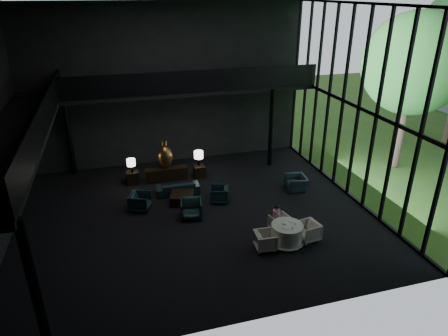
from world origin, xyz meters
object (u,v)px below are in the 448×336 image
object	(u,v)px
dining_chair_west	(265,240)
window_armchair	(296,181)
bronze_urn	(165,156)
child	(277,212)
lounge_armchair_west	(140,200)
lounge_armchair_south	(191,207)
console	(167,174)
coffee_table	(182,198)
dining_table	(287,235)
table_lamp_right	(199,155)
dining_chair_east	(308,230)
dining_chair_north	(280,223)
sofa	(178,186)
side_table_left	(133,177)
table_lamp_left	(131,163)
lounge_armchair_east	(219,194)
side_table_right	(199,171)

from	to	relation	value
dining_chair_west	window_armchair	bearing A→B (deg)	-34.62
bronze_urn	child	xyz separation A→B (m)	(3.37, -5.61, -0.45)
lounge_armchair_west	lounge_armchair_south	xyz separation A→B (m)	(1.91, -1.19, 0.03)
console	coffee_table	distance (m)	2.41
dining_table	dining_chair_west	xyz separation A→B (m)	(-0.87, -0.12, 0.02)
coffee_table	table_lamp_right	bearing A→B (deg)	61.77
dining_chair_east	dining_chair_north	bearing A→B (deg)	-148.92
table_lamp_right	sofa	xyz separation A→B (m)	(-1.31, -1.50, -0.76)
window_armchair	dining_chair_east	world-z (taller)	window_armchair
table_lamp_right	dining_chair_west	world-z (taller)	table_lamp_right
window_armchair	dining_table	xyz separation A→B (m)	(-2.18, -3.82, -0.06)
lounge_armchair_west	dining_chair_west	bearing A→B (deg)	-113.25
lounge_armchair_south	dining_table	xyz separation A→B (m)	(2.96, -2.69, -0.13)
table_lamp_right	coffee_table	size ratio (longest dim) A/B	0.77
side_table_left	dining_chair_north	xyz separation A→B (m)	(5.09, -5.69, 0.01)
bronze_urn	child	bearing A→B (deg)	-59.01
table_lamp_right	window_armchair	distance (m)	4.81
table_lamp_left	lounge_armchair_east	size ratio (longest dim) A/B	0.89
console	dining_table	distance (m)	7.25
dining_chair_north	lounge_armchair_south	bearing A→B (deg)	-44.36
coffee_table	dining_chair_east	distance (m)	5.62
side_table_right	window_armchair	xyz separation A→B (m)	(3.99, -2.53, 0.10)
lounge_armchair_west	window_armchair	size ratio (longest dim) A/B	0.96
table_lamp_left	coffee_table	size ratio (longest dim) A/B	0.69
table_lamp_left	dining_chair_north	distance (m)	7.60
table_lamp_left	dining_chair_west	size ratio (longest dim) A/B	0.97
console	sofa	world-z (taller)	sofa
side_table_left	coffee_table	distance (m)	3.16
sofa	child	size ratio (longest dim) A/B	2.88
window_armchair	sofa	bearing A→B (deg)	-94.48
side_table_left	child	xyz separation A→B (m)	(4.97, -5.62, 0.45)
side_table_left	dining_table	distance (m)	8.23
side_table_left	window_armchair	size ratio (longest dim) A/B	0.67
dining_chair_north	table_lamp_right	bearing A→B (deg)	-84.36
dining_chair_north	table_lamp_left	bearing A→B (deg)	-60.77
console	dining_chair_east	bearing A→B (deg)	-56.57
console	table_lamp_left	bearing A→B (deg)	179.25
side_table_left	sofa	distance (m)	2.49
table_lamp_left	table_lamp_right	size ratio (longest dim) A/B	0.90
lounge_armchair_west	lounge_armchair_south	distance (m)	2.25
table_lamp_left	dining_chair_east	distance (m)	8.72
sofa	window_armchair	size ratio (longest dim) A/B	1.97
lounge_armchair_east	window_armchair	xyz separation A→B (m)	(3.71, 0.16, 0.02)
side_table_right	table_lamp_left	bearing A→B (deg)	178.60
child	sofa	bearing A→B (deg)	-52.37
side_table_left	dining_chair_west	size ratio (longest dim) A/B	0.87
table_lamp_left	lounge_armchair_south	size ratio (longest dim) A/B	0.72
window_armchair	side_table_right	bearing A→B (deg)	-115.22
table_lamp_right	lounge_armchair_south	world-z (taller)	table_lamp_right
window_armchair	child	size ratio (longest dim) A/B	1.47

